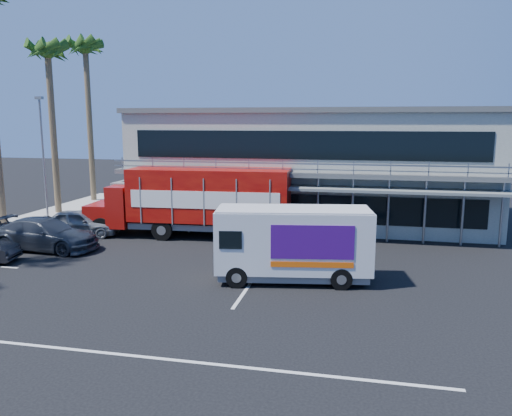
# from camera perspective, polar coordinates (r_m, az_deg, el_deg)

# --- Properties ---
(ground) EXTENTS (120.00, 120.00, 0.00)m
(ground) POSITION_cam_1_polar(r_m,az_deg,el_deg) (20.32, -6.79, -8.98)
(ground) COLOR black
(ground) RESTS_ON ground
(building) EXTENTS (22.40, 12.00, 7.30)m
(building) POSITION_cam_1_polar(r_m,az_deg,el_deg) (33.39, 6.34, 4.91)
(building) COLOR gray
(building) RESTS_ON ground
(palm_e) EXTENTS (2.80, 2.80, 12.25)m
(palm_e) POSITION_cam_1_polar(r_m,az_deg,el_deg) (37.79, -22.66, 15.32)
(palm_e) COLOR brown
(palm_e) RESTS_ON ground
(palm_f) EXTENTS (2.80, 2.80, 13.25)m
(palm_f) POSITION_cam_1_polar(r_m,az_deg,el_deg) (42.73, -18.88, 16.05)
(palm_f) COLOR brown
(palm_f) RESTS_ON ground
(light_pole_far) EXTENTS (0.50, 0.25, 8.09)m
(light_pole_far) POSITION_cam_1_polar(r_m,az_deg,el_deg) (35.70, -23.16, 5.86)
(light_pole_far) COLOR gray
(light_pole_far) RESTS_ON ground
(red_truck) EXTENTS (11.76, 3.36, 3.92)m
(red_truck) POSITION_cam_1_polar(r_m,az_deg,el_deg) (28.49, -6.82, 0.99)
(red_truck) COLOR #96100C
(red_truck) RESTS_ON ground
(white_van) EXTENTS (6.54, 3.09, 3.07)m
(white_van) POSITION_cam_1_polar(r_m,az_deg,el_deg) (20.53, 4.25, -4.00)
(white_van) COLOR silver
(white_van) RESTS_ON ground
(parked_car_d) EXTENTS (5.73, 2.60, 1.63)m
(parked_car_d) POSITION_cam_1_polar(r_m,az_deg,el_deg) (27.82, -22.94, -2.77)
(parked_car_d) COLOR #292E37
(parked_car_d) RESTS_ON ground
(parked_car_e) EXTENTS (4.82, 2.73, 1.55)m
(parked_car_e) POSITION_cam_1_polar(r_m,az_deg,el_deg) (30.44, -19.52, -1.58)
(parked_car_e) COLOR gray
(parked_car_e) RESTS_ON ground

